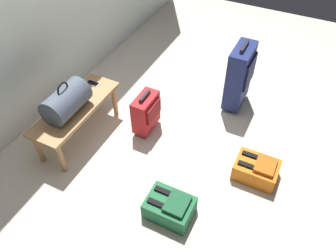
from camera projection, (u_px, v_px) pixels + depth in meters
ground_plane at (183, 143)px, 3.32m from camera, size 6.60×6.60×0.00m
bench at (76, 111)px, 3.17m from camera, size 1.00×0.36×0.39m
duffel_bag_slate at (66, 101)px, 2.98m from camera, size 0.44×0.26×0.34m
cell_phone at (93, 83)px, 3.37m from camera, size 0.07×0.14×0.01m
suitcase_upright_navy at (240, 76)px, 3.47m from camera, size 0.41×0.21×0.76m
suitcase_small_red at (146, 112)px, 3.29m from camera, size 0.32×0.18×0.46m
backpack_green at (170, 207)px, 2.69m from camera, size 0.28×0.38×0.21m
backpack_orange at (256, 169)px, 2.96m from camera, size 0.28×0.38×0.21m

